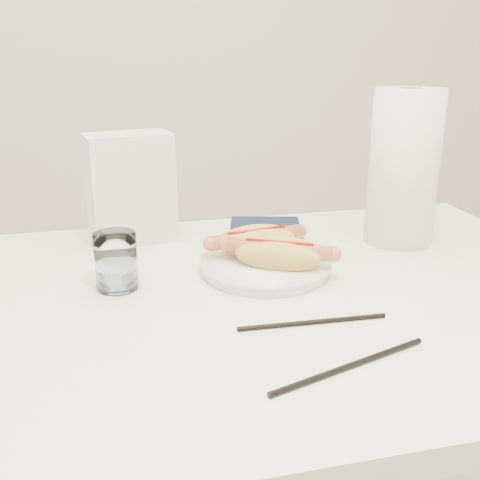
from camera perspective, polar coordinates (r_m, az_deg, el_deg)
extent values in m
cube|color=white|center=(0.92, 1.61, -6.38)|extent=(1.20, 0.80, 0.04)
cylinder|color=silver|center=(1.58, 17.73, -11.16)|extent=(0.04, 0.04, 0.71)
cylinder|color=white|center=(0.99, 2.55, -2.74)|extent=(0.27, 0.27, 0.02)
ellipsoid|color=#E7B35C|center=(1.00, 2.04, -0.31)|extent=(0.15, 0.06, 0.05)
ellipsoid|color=#E7B35C|center=(1.03, 1.29, 0.24)|extent=(0.15, 0.06, 0.05)
ellipsoid|color=#E7B35C|center=(1.02, 1.65, -0.62)|extent=(0.13, 0.07, 0.03)
cylinder|color=#CF6D49|center=(1.02, 1.66, 0.29)|extent=(0.18, 0.05, 0.03)
cylinder|color=#990A05|center=(1.01, 1.67, 0.89)|extent=(0.11, 0.03, 0.01)
ellipsoid|color=#D8B254|center=(0.94, 3.78, -1.68)|extent=(0.15, 0.10, 0.05)
ellipsoid|color=#D8B254|center=(0.97, 4.14, -1.00)|extent=(0.15, 0.10, 0.05)
ellipsoid|color=#D8B254|center=(0.96, 3.95, -1.97)|extent=(0.14, 0.11, 0.03)
cylinder|color=#C36C44|center=(0.95, 3.97, -0.99)|extent=(0.17, 0.11, 0.03)
cylinder|color=#990A05|center=(0.95, 3.99, -0.34)|extent=(0.11, 0.06, 0.01)
cylinder|color=silver|center=(0.93, -12.37, -2.07)|extent=(0.07, 0.07, 0.09)
cylinder|color=black|center=(0.82, 7.32, -8.20)|extent=(0.22, 0.02, 0.01)
cylinder|color=black|center=(0.73, 11.04, -12.31)|extent=(0.23, 0.08, 0.01)
cube|color=silver|center=(1.14, -10.96, 5.12)|extent=(0.18, 0.12, 0.22)
cube|color=#121C39|center=(1.21, 2.58, 1.18)|extent=(0.18, 0.18, 0.01)
cylinder|color=white|center=(1.15, 16.13, 7.01)|extent=(0.14, 0.14, 0.30)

